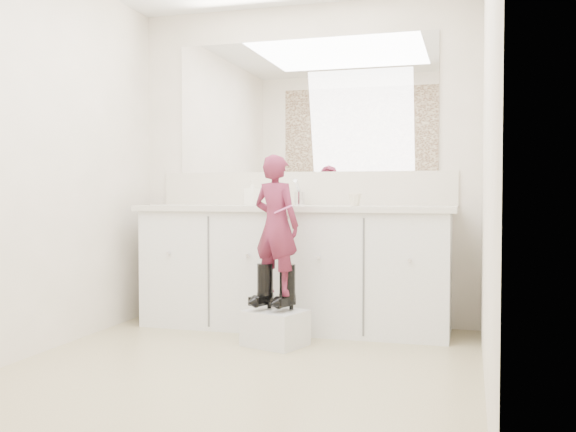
% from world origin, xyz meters
% --- Properties ---
extents(floor, '(3.00, 3.00, 0.00)m').
position_xyz_m(floor, '(0.00, 0.00, 0.00)').
color(floor, '#948560').
rests_on(floor, ground).
extents(wall_back, '(2.60, 0.00, 2.60)m').
position_xyz_m(wall_back, '(0.00, 1.50, 1.20)').
color(wall_back, beige).
rests_on(wall_back, floor).
extents(wall_front, '(2.60, 0.00, 2.60)m').
position_xyz_m(wall_front, '(0.00, -1.50, 1.20)').
color(wall_front, beige).
rests_on(wall_front, floor).
extents(wall_left, '(0.00, 3.00, 3.00)m').
position_xyz_m(wall_left, '(-1.30, 0.00, 1.20)').
color(wall_left, beige).
rests_on(wall_left, floor).
extents(wall_right, '(0.00, 3.00, 3.00)m').
position_xyz_m(wall_right, '(1.30, 0.00, 1.20)').
color(wall_right, beige).
rests_on(wall_right, floor).
extents(vanity_cabinet, '(2.20, 0.55, 0.85)m').
position_xyz_m(vanity_cabinet, '(0.00, 1.23, 0.42)').
color(vanity_cabinet, silver).
rests_on(vanity_cabinet, floor).
extents(countertop, '(2.28, 0.58, 0.04)m').
position_xyz_m(countertop, '(0.00, 1.21, 0.87)').
color(countertop, beige).
rests_on(countertop, vanity_cabinet).
extents(backsplash, '(2.28, 0.03, 0.25)m').
position_xyz_m(backsplash, '(0.00, 1.49, 1.02)').
color(backsplash, beige).
rests_on(backsplash, countertop).
extents(mirror, '(2.00, 0.02, 1.00)m').
position_xyz_m(mirror, '(0.00, 1.49, 1.64)').
color(mirror, white).
rests_on(mirror, wall_back).
extents(faucet, '(0.08, 0.08, 0.10)m').
position_xyz_m(faucet, '(0.00, 1.38, 0.94)').
color(faucet, silver).
rests_on(faucet, countertop).
extents(cup, '(0.10, 0.10, 0.09)m').
position_xyz_m(cup, '(0.45, 1.19, 0.93)').
color(cup, beige).
rests_on(cup, countertop).
extents(soap_bottle, '(0.11, 0.11, 0.19)m').
position_xyz_m(soap_bottle, '(-0.33, 1.24, 0.98)').
color(soap_bottle, white).
rests_on(soap_bottle, countertop).
extents(step_stool, '(0.43, 0.40, 0.23)m').
position_xyz_m(step_stool, '(0.02, 0.68, 0.11)').
color(step_stool, silver).
rests_on(step_stool, floor).
extents(boot_left, '(0.17, 0.22, 0.30)m').
position_xyz_m(boot_left, '(-0.05, 0.70, 0.38)').
color(boot_left, black).
rests_on(boot_left, step_stool).
extents(boot_right, '(0.17, 0.22, 0.30)m').
position_xyz_m(boot_right, '(0.10, 0.70, 0.38)').
color(boot_right, black).
rests_on(boot_right, step_stool).
extents(toddler, '(0.38, 0.31, 0.90)m').
position_xyz_m(toddler, '(0.02, 0.70, 0.78)').
color(toddler, '#992F59').
rests_on(toddler, step_stool).
extents(toothbrush, '(0.13, 0.06, 0.06)m').
position_xyz_m(toothbrush, '(0.09, 0.62, 0.88)').
color(toothbrush, '#D854A6').
rests_on(toothbrush, toddler).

